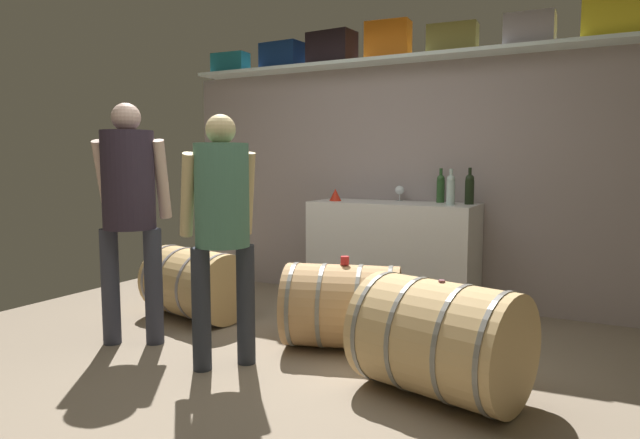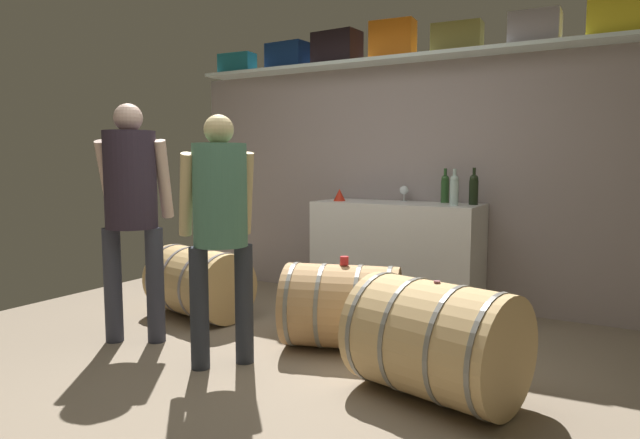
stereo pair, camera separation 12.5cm
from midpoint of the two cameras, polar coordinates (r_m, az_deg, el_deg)
ground_plane at (r=4.04m, az=-1.88°, el=-12.96°), size 5.64×7.54×0.02m
back_wall_panel at (r=5.30m, az=6.91°, el=3.65°), size 4.44×0.10×2.18m
high_shelf_board at (r=5.23m, az=6.45°, el=15.78°), size 4.08×0.40×0.03m
toolcase_teal at (r=6.13m, az=-9.73°, el=15.42°), size 0.39×0.21×0.21m
toolcase_navy at (r=5.77m, az=-4.57°, el=16.30°), size 0.42×0.24×0.25m
toolcase_black at (r=5.51m, az=0.52°, el=17.06°), size 0.45×0.28×0.30m
toolcase_orange at (r=5.28m, az=6.24°, el=17.71°), size 0.41×0.22×0.33m
toolcase_olive at (r=5.08m, az=12.64°, el=17.55°), size 0.42×0.21×0.24m
toolcase_grey at (r=4.95m, az=19.92°, el=17.70°), size 0.38×0.26×0.25m
toolcase_yellow at (r=4.91m, az=26.92°, el=18.02°), size 0.41×0.27×0.33m
work_cabinet at (r=5.01m, az=6.69°, el=-3.63°), size 1.46×0.56×0.94m
wine_bottle_green at (r=5.00m, az=11.51°, el=3.21°), size 0.07×0.07×0.30m
wine_bottle_clear at (r=4.70m, az=12.45°, el=3.06°), size 0.07×0.07×0.30m
wine_bottle_dark at (r=4.83m, az=14.30°, el=3.10°), size 0.08×0.08×0.31m
wine_glass at (r=5.13m, az=7.43°, el=2.94°), size 0.08×0.08×0.14m
red_funnel at (r=5.10m, az=0.87°, el=2.53°), size 0.11×0.11×0.11m
wine_barrel_near at (r=3.94m, az=1.38°, el=-8.82°), size 0.93×0.79×0.60m
wine_barrel_far at (r=4.79m, az=-13.32°, el=-6.38°), size 0.92×0.73×0.59m
wine_barrel_flank at (r=3.21m, az=11.07°, el=-11.88°), size 1.00×0.83×0.66m
tasting_cup at (r=3.87m, az=1.62°, el=-4.20°), size 0.06×0.06×0.06m
winemaker_pouring at (r=3.53m, az=-10.98°, el=0.54°), size 0.48×0.50×1.59m
visitor_tasting at (r=4.15m, az=-19.72°, el=2.07°), size 0.56×0.50×1.70m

